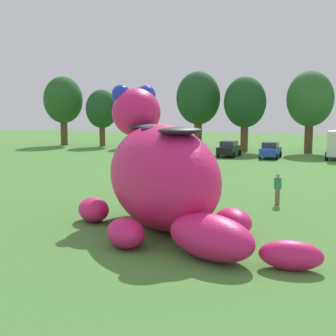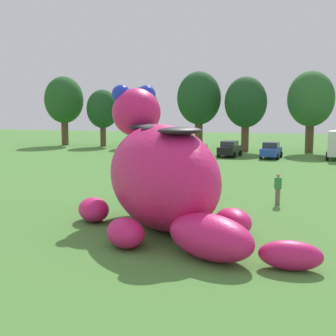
{
  "view_description": "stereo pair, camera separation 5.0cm",
  "coord_description": "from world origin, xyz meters",
  "px_view_note": "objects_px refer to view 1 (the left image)",
  "views": [
    {
      "loc": [
        6.94,
        -19.51,
        5.12
      ],
      "look_at": [
        1.17,
        0.06,
        2.49
      ],
      "focal_mm": 48.89,
      "sensor_mm": 36.0,
      "label": 1
    },
    {
      "loc": [
        6.99,
        -19.5,
        5.12
      ],
      "look_at": [
        1.17,
        0.06,
        2.49
      ],
      "focal_mm": 48.89,
      "sensor_mm": 36.0,
      "label": 2
    }
  ],
  "objects_px": {
    "car_black": "(229,149)",
    "spectator_far_side": "(162,165)",
    "spectator_wandering": "(136,153)",
    "car_red": "(193,148)",
    "spectator_by_cars": "(278,189)",
    "spectator_mid_field": "(209,161)",
    "car_white": "(159,147)",
    "giant_inflatable_creature": "(162,175)",
    "car_blue": "(270,150)"
  },
  "relations": [
    {
      "from": "car_black",
      "to": "spectator_far_side",
      "type": "bearing_deg",
      "value": -99.58
    },
    {
      "from": "spectator_wandering",
      "to": "car_red",
      "type": "bearing_deg",
      "value": 60.82
    },
    {
      "from": "spectator_by_cars",
      "to": "spectator_far_side",
      "type": "bearing_deg",
      "value": 137.35
    },
    {
      "from": "car_black",
      "to": "spectator_far_side",
      "type": "xyz_separation_m",
      "value": [
        -2.68,
        -15.85,
        -0.01
      ]
    },
    {
      "from": "spectator_far_side",
      "to": "spectator_mid_field",
      "type": "bearing_deg",
      "value": 53.44
    },
    {
      "from": "car_white",
      "to": "spectator_wandering",
      "type": "relative_size",
      "value": 2.46
    },
    {
      "from": "car_white",
      "to": "spectator_wandering",
      "type": "xyz_separation_m",
      "value": [
        0.09,
        -7.91,
        -0.01
      ]
    },
    {
      "from": "car_red",
      "to": "giant_inflatable_creature",
      "type": "bearing_deg",
      "value": -79.17
    },
    {
      "from": "car_black",
      "to": "car_red",
      "type": "bearing_deg",
      "value": -178.96
    },
    {
      "from": "car_red",
      "to": "car_black",
      "type": "bearing_deg",
      "value": 1.04
    },
    {
      "from": "spectator_mid_field",
      "to": "car_red",
      "type": "bearing_deg",
      "value": 109.43
    },
    {
      "from": "spectator_wandering",
      "to": "spectator_far_side",
      "type": "xyz_separation_m",
      "value": [
        5.34,
        -8.56,
        0.0
      ]
    },
    {
      "from": "car_red",
      "to": "spectator_far_side",
      "type": "xyz_separation_m",
      "value": [
        1.31,
        -15.78,
        -0.01
      ]
    },
    {
      "from": "giant_inflatable_creature",
      "to": "car_blue",
      "type": "height_order",
      "value": "giant_inflatable_creature"
    },
    {
      "from": "car_red",
      "to": "spectator_wandering",
      "type": "height_order",
      "value": "car_red"
    },
    {
      "from": "car_blue",
      "to": "spectator_by_cars",
      "type": "relative_size",
      "value": 2.48
    },
    {
      "from": "car_red",
      "to": "spectator_mid_field",
      "type": "bearing_deg",
      "value": -70.57
    },
    {
      "from": "spectator_mid_field",
      "to": "spectator_far_side",
      "type": "height_order",
      "value": "same"
    },
    {
      "from": "car_blue",
      "to": "spectator_far_side",
      "type": "distance_m",
      "value": 17.02
    },
    {
      "from": "spectator_mid_field",
      "to": "car_black",
      "type": "bearing_deg",
      "value": 91.0
    },
    {
      "from": "car_black",
      "to": "spectator_by_cars",
      "type": "distance_m",
      "value": 25.04
    },
    {
      "from": "car_black",
      "to": "spectator_wandering",
      "type": "relative_size",
      "value": 2.5
    },
    {
      "from": "car_white",
      "to": "spectator_by_cars",
      "type": "relative_size",
      "value": 2.46
    },
    {
      "from": "giant_inflatable_creature",
      "to": "car_white",
      "type": "height_order",
      "value": "giant_inflatable_creature"
    },
    {
      "from": "car_white",
      "to": "giant_inflatable_creature",
      "type": "bearing_deg",
      "value": -72.28
    },
    {
      "from": "giant_inflatable_creature",
      "to": "car_black",
      "type": "bearing_deg",
      "value": 93.45
    },
    {
      "from": "car_white",
      "to": "spectator_by_cars",
      "type": "height_order",
      "value": "car_white"
    },
    {
      "from": "spectator_mid_field",
      "to": "spectator_far_side",
      "type": "xyz_separation_m",
      "value": [
        -2.88,
        -3.89,
        0.0
      ]
    },
    {
      "from": "car_red",
      "to": "spectator_far_side",
      "type": "bearing_deg",
      "value": -85.26
    },
    {
      "from": "car_white",
      "to": "spectator_by_cars",
      "type": "bearing_deg",
      "value": -59.71
    },
    {
      "from": "car_red",
      "to": "car_blue",
      "type": "relative_size",
      "value": 1.02
    },
    {
      "from": "car_white",
      "to": "spectator_far_side",
      "type": "height_order",
      "value": "car_white"
    },
    {
      "from": "car_black",
      "to": "car_blue",
      "type": "bearing_deg",
      "value": -4.92
    },
    {
      "from": "giant_inflatable_creature",
      "to": "spectator_far_side",
      "type": "distance_m",
      "value": 15.42
    },
    {
      "from": "giant_inflatable_creature",
      "to": "car_blue",
      "type": "bearing_deg",
      "value": 85.12
    },
    {
      "from": "car_red",
      "to": "spectator_far_side",
      "type": "relative_size",
      "value": 2.52
    },
    {
      "from": "giant_inflatable_creature",
      "to": "spectator_by_cars",
      "type": "bearing_deg",
      "value": 54.17
    },
    {
      "from": "car_red",
      "to": "car_white",
      "type": "bearing_deg",
      "value": 170.43
    },
    {
      "from": "giant_inflatable_creature",
      "to": "car_red",
      "type": "relative_size",
      "value": 2.56
    },
    {
      "from": "giant_inflatable_creature",
      "to": "spectator_by_cars",
      "type": "distance_m",
      "value": 7.92
    },
    {
      "from": "spectator_mid_field",
      "to": "spectator_wandering",
      "type": "bearing_deg",
      "value": 150.39
    },
    {
      "from": "car_red",
      "to": "car_blue",
      "type": "distance_m",
      "value": 8.4
    },
    {
      "from": "car_white",
      "to": "car_black",
      "type": "height_order",
      "value": "same"
    },
    {
      "from": "car_black",
      "to": "car_white",
      "type": "bearing_deg",
      "value": 175.61
    },
    {
      "from": "car_black",
      "to": "spectator_far_side",
      "type": "height_order",
      "value": "car_black"
    },
    {
      "from": "car_white",
      "to": "car_blue",
      "type": "relative_size",
      "value": 0.99
    },
    {
      "from": "car_red",
      "to": "spectator_wandering",
      "type": "relative_size",
      "value": 2.52
    },
    {
      "from": "giant_inflatable_creature",
      "to": "spectator_wandering",
      "type": "relative_size",
      "value": 6.44
    },
    {
      "from": "car_black",
      "to": "spectator_mid_field",
      "type": "height_order",
      "value": "car_black"
    },
    {
      "from": "car_black",
      "to": "spectator_wandering",
      "type": "height_order",
      "value": "car_black"
    }
  ]
}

